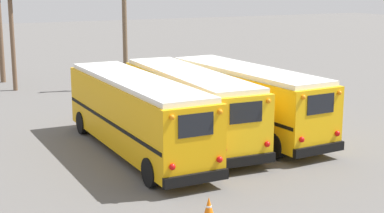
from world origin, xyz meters
name	(u,v)px	position (x,y,z in m)	size (l,w,h in m)	color
ground_plane	(200,147)	(0.00, 0.00, 0.00)	(160.00, 160.00, 0.00)	#5B5956
school_bus_0	(136,112)	(-2.81, 0.34, 1.73)	(2.57, 10.93, 3.17)	#E5A00C
school_bus_1	(189,103)	(0.00, 1.12, 1.71)	(2.94, 10.64, 3.13)	yellow
school_bus_2	(246,98)	(2.81, 0.85, 1.73)	(3.07, 10.28, 3.15)	#EAAA0F
utility_pole	(125,27)	(1.93, 14.44, 4.09)	(1.80, 0.30, 7.90)	brown
traffic_cone	(209,207)	(-3.34, -7.06, 0.33)	(0.36, 0.36, 0.67)	orange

